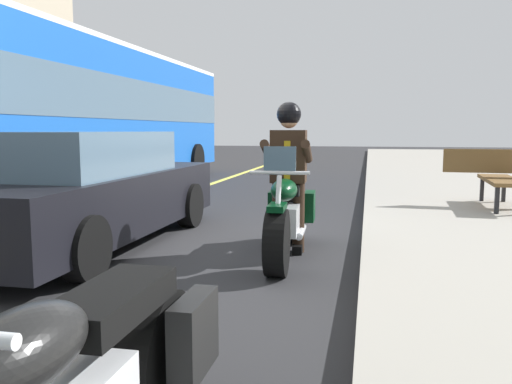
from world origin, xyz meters
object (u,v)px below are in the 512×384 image
at_px(rider_main, 288,164).
at_px(bench_sidewalk, 501,173).
at_px(motorcycle_main, 287,216).
at_px(bus_near, 99,111).
at_px(car_silver, 82,190).

xyz_separation_m(rider_main, bench_sidewalk, (-3.34, 3.05, -0.32)).
xyz_separation_m(motorcycle_main, bench_sidewalk, (-3.53, 3.04, 0.26)).
xyz_separation_m(bus_near, bench_sidewalk, (2.34, 8.56, -1.16)).
bearing_deg(motorcycle_main, bench_sidewalk, 139.27).
bearing_deg(bus_near, bench_sidewalk, 74.71).
height_order(rider_main, car_silver, rider_main).
distance_m(car_silver, bench_sidewalk, 6.61).
bearing_deg(bus_near, car_silver, 26.90).
bearing_deg(car_silver, bench_sidewalk, 122.67).
distance_m(motorcycle_main, bench_sidewalk, 4.67).
bearing_deg(bench_sidewalk, motorcycle_main, -40.73).
distance_m(bus_near, bench_sidewalk, 8.95).
relative_size(car_silver, bench_sidewalk, 2.52).
distance_m(motorcycle_main, car_silver, 2.53).
relative_size(motorcycle_main, bus_near, 0.20).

